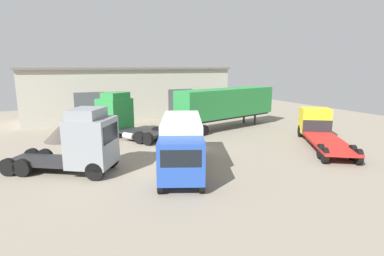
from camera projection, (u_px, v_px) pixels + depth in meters
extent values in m
plane|color=gray|center=(188.00, 150.00, 23.04)|extent=(60.00, 60.00, 0.00)
cube|color=#B7B2A3|center=(130.00, 93.00, 37.94)|extent=(24.50, 7.08, 5.98)
cube|color=#70665B|center=(129.00, 68.00, 37.31)|extent=(25.00, 7.58, 0.25)
cube|color=#4C5156|center=(90.00, 109.00, 32.80)|extent=(3.20, 0.08, 3.60)
cube|color=#4C5156|center=(180.00, 103.00, 37.35)|extent=(3.20, 0.08, 3.60)
cube|color=#28843D|center=(115.00, 114.00, 27.63)|extent=(3.39, 3.35, 2.92)
cube|color=#28843D|center=(115.00, 96.00, 27.17)|extent=(2.67, 2.53, 0.60)
cube|color=black|center=(106.00, 107.00, 28.14)|extent=(1.83, 1.16, 1.05)
cube|color=#232326|center=(142.00, 133.00, 26.14)|extent=(3.91, 4.64, 0.24)
cylinder|color=#B2B2B7|center=(129.00, 136.00, 25.67)|extent=(1.05, 1.23, 0.56)
cylinder|color=black|center=(102.00, 131.00, 27.34)|extent=(0.82, 1.08, 1.08)
cylinder|color=black|center=(120.00, 127.00, 29.15)|extent=(0.82, 1.08, 1.08)
cylinder|color=black|center=(140.00, 138.00, 24.88)|extent=(0.82, 1.08, 1.08)
cylinder|color=black|center=(156.00, 133.00, 26.69)|extent=(0.82, 1.08, 1.08)
cylinder|color=black|center=(148.00, 139.00, 24.40)|extent=(0.82, 1.08, 1.08)
cylinder|color=black|center=(164.00, 134.00, 26.21)|extent=(0.82, 1.08, 1.08)
cube|color=#28843D|center=(227.00, 102.00, 30.71)|extent=(11.91, 5.07, 2.77)
cube|color=#232326|center=(226.00, 117.00, 31.01)|extent=(11.74, 4.34, 0.24)
cube|color=#232326|center=(244.00, 118.00, 33.97)|extent=(0.19, 0.19, 1.11)
cube|color=#232326|center=(255.00, 120.00, 32.75)|extent=(0.19, 0.19, 1.11)
cylinder|color=black|center=(189.00, 127.00, 29.54)|extent=(1.05, 0.52, 1.01)
cylinder|color=black|center=(204.00, 130.00, 27.86)|extent=(1.05, 0.52, 1.01)
cylinder|color=black|center=(181.00, 128.00, 28.93)|extent=(1.05, 0.52, 1.01)
cylinder|color=black|center=(196.00, 132.00, 27.25)|extent=(1.05, 0.52, 1.01)
cube|color=gray|center=(92.00, 142.00, 17.73)|extent=(3.38, 3.41, 2.84)
cube|color=gray|center=(87.00, 113.00, 17.41)|extent=(2.55, 2.68, 0.60)
cube|color=black|center=(110.00, 133.00, 17.46)|extent=(1.22, 1.80, 1.02)
cube|color=#232326|center=(44.00, 161.00, 18.41)|extent=(4.51, 3.90, 0.24)
cylinder|color=#B2B2B7|center=(62.00, 159.00, 19.34)|extent=(1.23, 1.07, 0.56)
cylinder|color=black|center=(110.00, 160.00, 19.01)|extent=(1.05, 0.83, 1.06)
cylinder|color=black|center=(95.00, 171.00, 16.87)|extent=(1.05, 0.83, 1.06)
cylinder|color=black|center=(45.00, 157.00, 19.59)|extent=(1.05, 0.83, 1.06)
cylinder|color=black|center=(22.00, 168.00, 17.45)|extent=(1.05, 0.83, 1.06)
cylinder|color=black|center=(32.00, 156.00, 19.71)|extent=(1.05, 0.83, 1.06)
cylinder|color=black|center=(8.00, 167.00, 17.57)|extent=(1.05, 0.83, 1.06)
cube|color=yellow|center=(315.00, 120.00, 26.60)|extent=(3.05, 2.91, 2.20)
cube|color=black|center=(312.00, 114.00, 27.42)|extent=(1.72, 1.19, 0.88)
cube|color=red|center=(329.00, 143.00, 22.49)|extent=(5.87, 7.13, 0.20)
cube|color=#232326|center=(317.00, 127.00, 25.68)|extent=(2.06, 1.43, 1.10)
cylinder|color=black|center=(300.00, 131.00, 27.41)|extent=(0.84, 1.05, 1.07)
cylinder|color=black|center=(324.00, 132.00, 27.12)|extent=(0.84, 1.05, 1.07)
cylinder|color=black|center=(321.00, 151.00, 20.85)|extent=(0.84, 1.05, 1.07)
cylinder|color=black|center=(353.00, 153.00, 20.55)|extent=(0.84, 1.05, 1.07)
cylinder|color=black|center=(325.00, 155.00, 19.88)|extent=(0.84, 1.05, 1.07)
cylinder|color=black|center=(358.00, 157.00, 19.58)|extent=(0.84, 1.05, 1.07)
cube|color=#2347A3|center=(181.00, 161.00, 15.45)|extent=(2.96, 2.71, 2.20)
cube|color=black|center=(181.00, 159.00, 14.47)|extent=(1.88, 0.89, 0.88)
cube|color=silver|center=(182.00, 136.00, 19.36)|extent=(4.72, 6.67, 2.40)
cylinder|color=black|center=(202.00, 184.00, 15.26)|extent=(0.65, 0.98, 0.94)
cylinder|color=black|center=(161.00, 184.00, 15.20)|extent=(0.65, 0.98, 0.94)
cylinder|color=black|center=(197.00, 151.00, 21.16)|extent=(0.65, 0.98, 0.94)
cylinder|color=black|center=(167.00, 151.00, 21.10)|extent=(0.65, 0.98, 0.94)
cylinder|color=black|center=(196.00, 147.00, 22.14)|extent=(0.65, 0.98, 0.94)
cylinder|color=black|center=(168.00, 147.00, 22.08)|extent=(0.65, 0.98, 0.94)
cone|color=#423D38|center=(61.00, 133.00, 25.87)|extent=(2.85, 2.85, 1.45)
cylinder|color=#B22D23|center=(188.00, 139.00, 24.73)|extent=(0.58, 0.58, 0.88)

